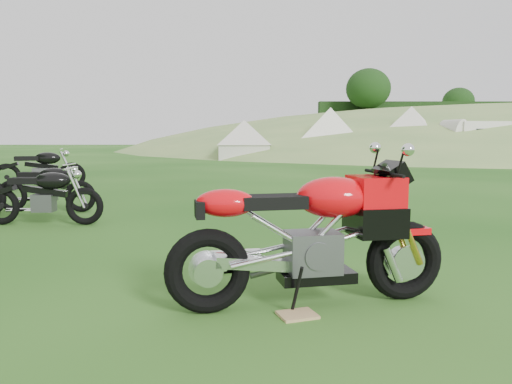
{
  "coord_description": "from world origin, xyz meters",
  "views": [
    {
      "loc": [
        -0.12,
        -5.81,
        1.37
      ],
      "look_at": [
        -0.06,
        0.4,
        0.65
      ],
      "focal_mm": 35.0,
      "sensor_mm": 36.0,
      "label": 1
    }
  ],
  "objects_px": {
    "vintage_moto_a": "(42,194)",
    "caravan": "(484,141)",
    "tent_left": "(244,138)",
    "tent_right": "(411,134)",
    "sport_motorcycle": "(310,225)",
    "vintage_moto_c": "(46,186)",
    "vintage_moto_d": "(39,168)",
    "tent_mid": "(330,134)",
    "plywood_board": "(297,315)"
  },
  "relations": [
    {
      "from": "sport_motorcycle",
      "to": "tent_right",
      "type": "bearing_deg",
      "value": 59.55
    },
    {
      "from": "sport_motorcycle",
      "to": "vintage_moto_c",
      "type": "distance_m",
      "value": 6.37
    },
    {
      "from": "sport_motorcycle",
      "to": "vintage_moto_a",
      "type": "relative_size",
      "value": 1.22
    },
    {
      "from": "plywood_board",
      "to": "caravan",
      "type": "relative_size",
      "value": 0.06
    },
    {
      "from": "vintage_moto_c",
      "to": "tent_right",
      "type": "distance_m",
      "value": 22.34
    },
    {
      "from": "vintage_moto_c",
      "to": "tent_right",
      "type": "xyz_separation_m",
      "value": [
        12.35,
        18.6,
        0.93
      ]
    },
    {
      "from": "tent_left",
      "to": "tent_mid",
      "type": "xyz_separation_m",
      "value": [
        4.82,
        1.02,
        0.23
      ]
    },
    {
      "from": "caravan",
      "to": "vintage_moto_c",
      "type": "bearing_deg",
      "value": -143.45
    },
    {
      "from": "vintage_moto_a",
      "to": "tent_right",
      "type": "height_order",
      "value": "tent_right"
    },
    {
      "from": "vintage_moto_a",
      "to": "caravan",
      "type": "xyz_separation_m",
      "value": [
        15.06,
        18.06,
        0.56
      ]
    },
    {
      "from": "sport_motorcycle",
      "to": "tent_right",
      "type": "height_order",
      "value": "tent_right"
    },
    {
      "from": "vintage_moto_a",
      "to": "tent_right",
      "type": "relative_size",
      "value": 0.56
    },
    {
      "from": "tent_mid",
      "to": "tent_left",
      "type": "bearing_deg",
      "value": -158.48
    },
    {
      "from": "plywood_board",
      "to": "vintage_moto_c",
      "type": "distance_m",
      "value": 6.5
    },
    {
      "from": "plywood_board",
      "to": "vintage_moto_d",
      "type": "bearing_deg",
      "value": 122.78
    },
    {
      "from": "tent_left",
      "to": "tent_right",
      "type": "height_order",
      "value": "tent_right"
    },
    {
      "from": "tent_mid",
      "to": "caravan",
      "type": "relative_size",
      "value": 0.73
    },
    {
      "from": "plywood_board",
      "to": "vintage_moto_c",
      "type": "xyz_separation_m",
      "value": [
        -3.98,
        5.12,
        0.45
      ]
    },
    {
      "from": "vintage_moto_c",
      "to": "tent_left",
      "type": "bearing_deg",
      "value": 84.17
    },
    {
      "from": "tent_mid",
      "to": "vintage_moto_c",
      "type": "bearing_deg",
      "value": -102.91
    },
    {
      "from": "vintage_moto_c",
      "to": "tent_left",
      "type": "height_order",
      "value": "tent_left"
    },
    {
      "from": "sport_motorcycle",
      "to": "tent_left",
      "type": "distance_m",
      "value": 23.33
    },
    {
      "from": "plywood_board",
      "to": "caravan",
      "type": "xyz_separation_m",
      "value": [
        11.56,
        21.9,
        1.02
      ]
    },
    {
      "from": "vintage_moto_c",
      "to": "tent_right",
      "type": "height_order",
      "value": "tent_right"
    },
    {
      "from": "sport_motorcycle",
      "to": "tent_left",
      "type": "xyz_separation_m",
      "value": [
        -0.85,
        23.3,
        0.5
      ]
    },
    {
      "from": "tent_right",
      "to": "sport_motorcycle",
      "type": "bearing_deg",
      "value": -84.61
    },
    {
      "from": "vintage_moto_a",
      "to": "tent_left",
      "type": "relative_size",
      "value": 0.67
    },
    {
      "from": "vintage_moto_c",
      "to": "caravan",
      "type": "height_order",
      "value": "caravan"
    },
    {
      "from": "sport_motorcycle",
      "to": "tent_left",
      "type": "bearing_deg",
      "value": 81.01
    },
    {
      "from": "vintage_moto_c",
      "to": "tent_right",
      "type": "bearing_deg",
      "value": 60.57
    },
    {
      "from": "vintage_moto_a",
      "to": "tent_mid",
      "type": "xyz_separation_m",
      "value": [
        7.59,
        20.73,
        0.92
      ]
    },
    {
      "from": "plywood_board",
      "to": "vintage_moto_c",
      "type": "relative_size",
      "value": 0.16
    },
    {
      "from": "vintage_moto_d",
      "to": "tent_mid",
      "type": "relative_size",
      "value": 0.65
    },
    {
      "from": "sport_motorcycle",
      "to": "vintage_moto_d",
      "type": "relative_size",
      "value": 1.06
    },
    {
      "from": "vintage_moto_c",
      "to": "vintage_moto_d",
      "type": "height_order",
      "value": "vintage_moto_d"
    },
    {
      "from": "vintage_moto_a",
      "to": "tent_mid",
      "type": "height_order",
      "value": "tent_mid"
    },
    {
      "from": "sport_motorcycle",
      "to": "vintage_moto_d",
      "type": "bearing_deg",
      "value": 113.01
    },
    {
      "from": "tent_left",
      "to": "tent_right",
      "type": "distance_m",
      "value": 9.11
    },
    {
      "from": "vintage_moto_c",
      "to": "vintage_moto_d",
      "type": "distance_m",
      "value": 3.85
    },
    {
      "from": "vintage_moto_a",
      "to": "sport_motorcycle",
      "type": "bearing_deg",
      "value": -43.59
    },
    {
      "from": "vintage_moto_d",
      "to": "tent_right",
      "type": "bearing_deg",
      "value": 31.64
    },
    {
      "from": "plywood_board",
      "to": "vintage_moto_a",
      "type": "distance_m",
      "value": 5.22
    },
    {
      "from": "vintage_moto_d",
      "to": "caravan",
      "type": "xyz_separation_m",
      "value": [
        17.12,
        13.27,
        0.48
      ]
    },
    {
      "from": "tent_mid",
      "to": "sport_motorcycle",
      "type": "bearing_deg",
      "value": -89.65
    },
    {
      "from": "sport_motorcycle",
      "to": "tent_mid",
      "type": "height_order",
      "value": "tent_mid"
    },
    {
      "from": "tent_mid",
      "to": "caravan",
      "type": "height_order",
      "value": "tent_mid"
    },
    {
      "from": "plywood_board",
      "to": "tent_right",
      "type": "bearing_deg",
      "value": 70.56
    },
    {
      "from": "vintage_moto_d",
      "to": "plywood_board",
      "type": "bearing_deg",
      "value": -72.88
    },
    {
      "from": "vintage_moto_a",
      "to": "caravan",
      "type": "height_order",
      "value": "caravan"
    },
    {
      "from": "caravan",
      "to": "tent_mid",
      "type": "bearing_deg",
      "value": 149.7
    }
  ]
}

